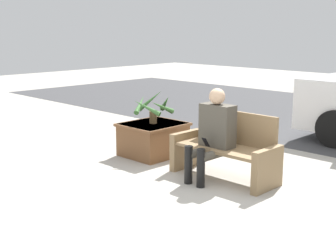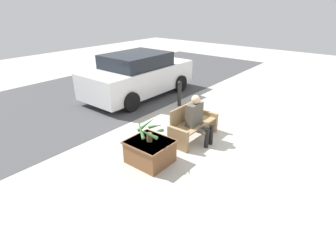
{
  "view_description": "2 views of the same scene",
  "coord_description": "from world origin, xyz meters",
  "px_view_note": "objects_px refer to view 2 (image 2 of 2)",
  "views": [
    {
      "loc": [
        3.42,
        -4.2,
        1.94
      ],
      "look_at": [
        -1.22,
        0.49,
        0.54
      ],
      "focal_mm": 50.0,
      "sensor_mm": 36.0,
      "label": 1
    },
    {
      "loc": [
        -5.18,
        -2.68,
        3.13
      ],
      "look_at": [
        -0.97,
        0.68,
        0.58
      ],
      "focal_mm": 28.0,
      "sensor_mm": 36.0,
      "label": 2
    }
  ],
  "objects_px": {
    "bench": "(192,124)",
    "planter_box": "(150,151)",
    "potted_plant": "(150,130)",
    "bollard_post": "(180,93)",
    "parked_car": "(139,75)",
    "person_seated": "(197,117)"
  },
  "relations": [
    {
      "from": "planter_box",
      "to": "bollard_post",
      "type": "xyz_separation_m",
      "value": [
        3.13,
        1.53,
        0.17
      ]
    },
    {
      "from": "parked_car",
      "to": "bollard_post",
      "type": "height_order",
      "value": "parked_car"
    },
    {
      "from": "bench",
      "to": "person_seated",
      "type": "relative_size",
      "value": 1.2
    },
    {
      "from": "person_seated",
      "to": "parked_car",
      "type": "xyz_separation_m",
      "value": [
        1.66,
        3.57,
        0.12
      ]
    },
    {
      "from": "potted_plant",
      "to": "parked_car",
      "type": "bearing_deg",
      "value": 47.36
    },
    {
      "from": "planter_box",
      "to": "bollard_post",
      "type": "relative_size",
      "value": 1.07
    },
    {
      "from": "bench",
      "to": "planter_box",
      "type": "distance_m",
      "value": 1.48
    },
    {
      "from": "potted_plant",
      "to": "parked_car",
      "type": "distance_m",
      "value": 4.51
    },
    {
      "from": "bench",
      "to": "potted_plant",
      "type": "bearing_deg",
      "value": 177.18
    },
    {
      "from": "potted_plant",
      "to": "bollard_post",
      "type": "distance_m",
      "value": 3.49
    },
    {
      "from": "bench",
      "to": "person_seated",
      "type": "distance_m",
      "value": 0.33
    },
    {
      "from": "person_seated",
      "to": "potted_plant",
      "type": "relative_size",
      "value": 1.9
    },
    {
      "from": "person_seated",
      "to": "parked_car",
      "type": "bearing_deg",
      "value": 65.02
    },
    {
      "from": "potted_plant",
      "to": "planter_box",
      "type": "bearing_deg",
      "value": 128.59
    },
    {
      "from": "person_seated",
      "to": "bollard_post",
      "type": "height_order",
      "value": "person_seated"
    },
    {
      "from": "bench",
      "to": "bollard_post",
      "type": "height_order",
      "value": "bench"
    },
    {
      "from": "potted_plant",
      "to": "bollard_post",
      "type": "relative_size",
      "value": 0.74
    },
    {
      "from": "person_seated",
      "to": "bollard_post",
      "type": "bearing_deg",
      "value": 45.96
    },
    {
      "from": "planter_box",
      "to": "parked_car",
      "type": "relative_size",
      "value": 0.22
    },
    {
      "from": "bench",
      "to": "parked_car",
      "type": "bearing_deg",
      "value": 64.96
    },
    {
      "from": "bench",
      "to": "person_seated",
      "type": "bearing_deg",
      "value": -113.75
    },
    {
      "from": "person_seated",
      "to": "parked_car",
      "type": "distance_m",
      "value": 3.94
    }
  ]
}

